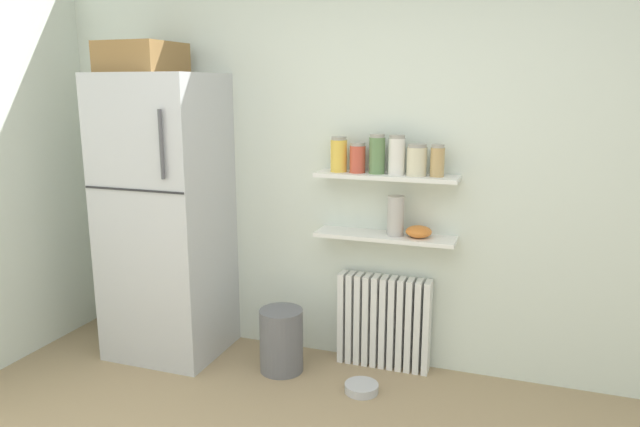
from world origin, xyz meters
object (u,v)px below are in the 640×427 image
radiator (384,322)px  vase (396,216)px  storage_jar_4 (417,160)px  trash_bin (281,340)px  storage_jar_5 (437,161)px  pet_food_bowl (361,388)px  storage_jar_2 (377,154)px  shelf_bowl (419,232)px  refrigerator (165,211)px  storage_jar_3 (397,155)px  storage_jar_0 (339,154)px  storage_jar_1 (358,158)px

radiator → vase: size_ratio=2.47×
storage_jar_4 → trash_bin: storage_jar_4 is taller
storage_jar_5 → pet_food_bowl: bearing=-134.9°
storage_jar_5 → radiator: bearing=174.3°
storage_jar_5 → trash_bin: storage_jar_5 is taller
storage_jar_2 → shelf_bowl: (0.27, 0.00, -0.45)m
storage_jar_4 → storage_jar_5: (0.12, 0.00, 0.00)m
refrigerator → storage_jar_2: size_ratio=8.63×
radiator → shelf_bowl: (0.21, -0.03, 0.62)m
radiator → storage_jar_3: storage_jar_3 is taller
refrigerator → radiator: 1.59m
storage_jar_2 → trash_bin: storage_jar_2 is taller
storage_jar_0 → storage_jar_5: (0.60, 0.00, -0.01)m
storage_jar_1 → storage_jar_2: bearing=0.0°
vase → radiator: bearing=154.8°
storage_jar_0 → trash_bin: 1.22m
refrigerator → storage_jar_3: 1.55m
storage_jar_2 → refrigerator: bearing=-171.5°
pet_food_bowl → storage_jar_4: bearing=57.1°
storage_jar_3 → refrigerator: bearing=-172.2°
storage_jar_3 → trash_bin: bearing=-159.4°
storage_jar_3 → storage_jar_0: bearing=180.0°
shelf_bowl → pet_food_bowl: bearing=-125.9°
storage_jar_0 → storage_jar_4: (0.48, 0.00, -0.01)m
storage_jar_3 → vase: storage_jar_3 is taller
storage_jar_2 → storage_jar_3: storage_jar_2 is taller
refrigerator → trash_bin: 1.13m
vase → pet_food_bowl: 1.04m
refrigerator → storage_jar_1: size_ratio=11.18×
storage_jar_5 → vase: 0.42m
storage_jar_1 → vase: bearing=0.0°
refrigerator → storage_jar_0: refrigerator is taller
storage_jar_1 → trash_bin: 1.24m
storage_jar_0 → trash_bin: storage_jar_0 is taller
vase → shelf_bowl: vase is taller
storage_jar_4 → storage_jar_5: 0.12m
storage_jar_4 → pet_food_bowl: size_ratio=0.93×
vase → shelf_bowl: (0.14, 0.00, -0.09)m
refrigerator → vase: 1.50m
refrigerator → storage_jar_2: (1.36, 0.20, 0.41)m
refrigerator → storage_jar_0: 1.21m
storage_jar_1 → trash_bin: bearing=-149.4°
storage_jar_2 → storage_jar_3: (0.12, -0.00, -0.00)m
storage_jar_3 → pet_food_bowl: 1.39m
storage_jar_0 → trash_bin: (-0.29, -0.24, -1.16)m
radiator → storage_jar_2: (-0.06, -0.03, 1.07)m
refrigerator → pet_food_bowl: 1.68m
storage_jar_1 → storage_jar_5: 0.48m
refrigerator → storage_jar_3: refrigerator is taller
storage_jar_0 → storage_jar_3: storage_jar_3 is taller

